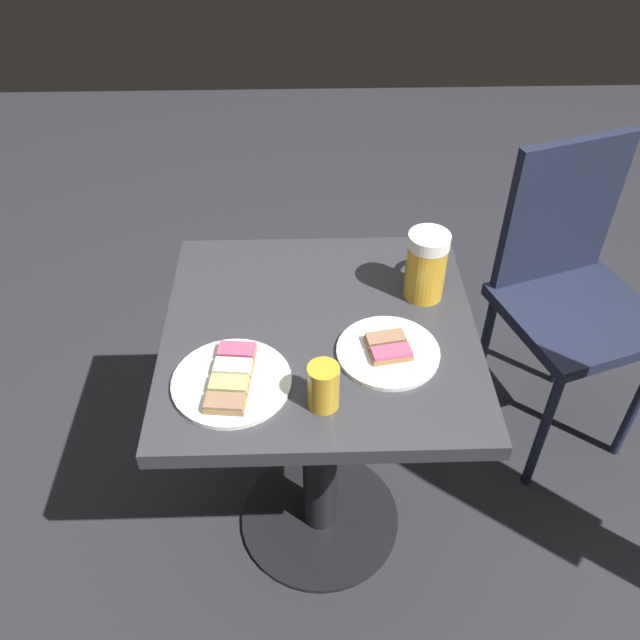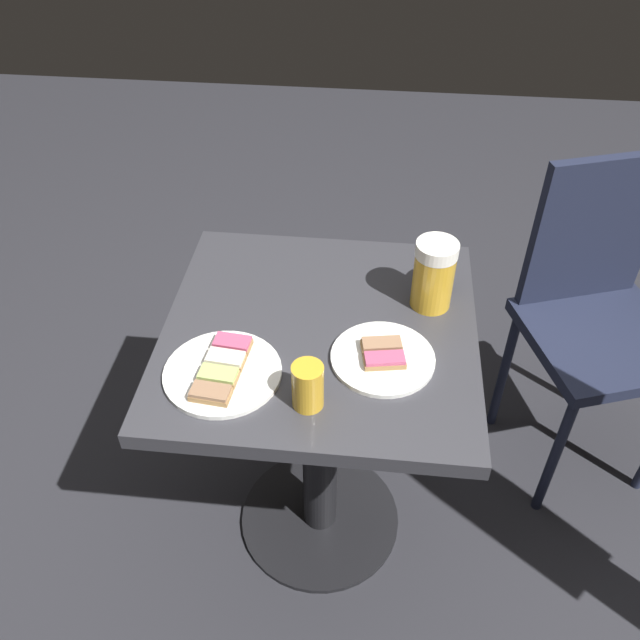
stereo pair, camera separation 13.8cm
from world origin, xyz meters
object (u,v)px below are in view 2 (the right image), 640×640
Objects in this scene: plate_near at (222,371)px; beer_glass_small at (309,386)px; cafe_chair at (597,306)px; beer_mug at (435,274)px; plate_far at (383,357)px.

beer_glass_small reaches higher than plate_near.
plate_near is at bearing 12.84° from cafe_chair.
beer_glass_small is at bearing 54.19° from beer_mug.
cafe_chair is at bearing -149.90° from beer_mug.
cafe_chair reaches higher than beer_mug.
beer_glass_small reaches higher than plate_far.
plate_far is 0.22m from beer_mug.
beer_mug reaches higher than plate_near.
beer_glass_small is 0.10× the size of cafe_chair.
cafe_chair is (-0.87, -0.53, -0.21)m from plate_near.
plate_near is at bearing -17.53° from beer_glass_small.
beer_mug is 0.39m from beer_glass_small.
cafe_chair is (-0.46, -0.27, -0.28)m from beer_mug.
plate_near and plate_far have the same top height.
beer_mug is 0.17× the size of cafe_chair.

